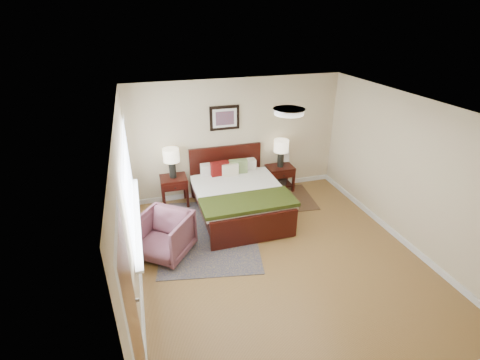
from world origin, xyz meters
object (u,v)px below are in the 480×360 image
at_px(nightstand_left, 174,183).
at_px(nightstand_right, 280,176).
at_px(armchair, 164,235).
at_px(rug_persian, 210,233).
at_px(lamp_right, 281,149).
at_px(lamp_left, 171,158).
at_px(bed, 238,192).

relative_size(nightstand_left, nightstand_right, 1.09).
bearing_deg(armchair, rug_persian, 61.03).
bearing_deg(nightstand_left, lamp_right, 0.53).
relative_size(armchair, rug_persian, 0.35).
bearing_deg(lamp_left, bed, -33.76).
distance_m(nightstand_left, rug_persian, 1.42).
height_order(nightstand_left, lamp_right, lamp_right).
bearing_deg(armchair, nightstand_left, 114.67).
bearing_deg(nightstand_right, bed, -147.69).
height_order(lamp_left, lamp_right, lamp_left).
height_order(nightstand_left, lamp_left, lamp_left).
relative_size(bed, nightstand_left, 3.22).
height_order(bed, rug_persian, bed).
bearing_deg(rug_persian, lamp_left, 120.89).
bearing_deg(lamp_right, bed, -147.24).
xyz_separation_m(armchair, rug_persian, (0.83, 0.36, -0.37)).
relative_size(nightstand_right, rug_persian, 0.25).
distance_m(nightstand_left, lamp_right, 2.40).
distance_m(bed, nightstand_right, 1.43).
bearing_deg(bed, lamp_right, 32.76).
bearing_deg(lamp_left, armchair, -102.66).
bearing_deg(rug_persian, lamp_right, 44.88).
relative_size(nightstand_left, armchair, 0.77).
height_order(bed, nightstand_right, bed).
height_order(lamp_right, rug_persian, lamp_right).
xyz_separation_m(bed, armchair, (-1.52, -0.86, -0.14)).
distance_m(bed, lamp_right, 1.51).
height_order(nightstand_left, nightstand_right, nightstand_left).
distance_m(lamp_left, rug_persian, 1.71).
distance_m(lamp_right, armchair, 3.23).
bearing_deg(bed, lamp_left, 146.24).
bearing_deg(bed, nightstand_right, 32.31).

